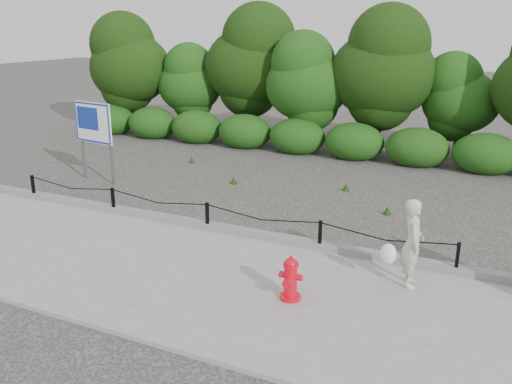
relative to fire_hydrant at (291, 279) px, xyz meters
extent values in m
plane|color=#2D2B28|center=(-2.71, 2.05, -0.43)|extent=(90.00, 90.00, 0.00)
cube|color=gray|center=(-2.71, 0.05, -0.39)|extent=(14.00, 4.00, 0.08)
cube|color=slate|center=(-2.71, 2.10, -0.28)|extent=(14.00, 0.22, 0.14)
cube|color=black|center=(-7.71, 2.05, -0.05)|extent=(0.06, 0.06, 0.60)
cube|color=black|center=(-5.21, 2.05, -0.05)|extent=(0.06, 0.06, 0.60)
cube|color=black|center=(-2.71, 2.05, -0.05)|extent=(0.06, 0.06, 0.60)
cube|color=black|center=(-0.21, 2.05, -0.05)|extent=(0.06, 0.06, 0.60)
cube|color=black|center=(2.29, 2.05, -0.05)|extent=(0.06, 0.06, 0.60)
cylinder|color=black|center=(-6.46, 2.05, 0.17)|extent=(2.50, 0.02, 0.02)
cylinder|color=black|center=(-3.96, 2.05, 0.17)|extent=(2.50, 0.02, 0.02)
cylinder|color=black|center=(-1.46, 2.05, 0.17)|extent=(2.50, 0.02, 0.02)
cylinder|color=black|center=(1.04, 2.05, 0.17)|extent=(2.50, 0.02, 0.02)
cylinder|color=black|center=(-11.21, 10.65, 0.72)|extent=(0.18, 0.18, 2.30)
ellipsoid|color=#264A11|center=(-11.21, 10.65, 2.33)|extent=(3.40, 2.94, 3.68)
cylinder|color=black|center=(-8.71, 11.05, 0.44)|extent=(0.18, 0.18, 1.73)
ellipsoid|color=#264A11|center=(-8.71, 11.05, 1.65)|extent=(2.56, 2.22, 2.77)
cylinder|color=black|center=(-6.21, 11.45, 0.79)|extent=(0.18, 0.18, 2.44)
ellipsoid|color=#264A11|center=(-6.21, 11.45, 2.50)|extent=(3.61, 3.13, 3.91)
cylinder|color=black|center=(-3.71, 10.65, 0.56)|extent=(0.18, 0.18, 1.98)
ellipsoid|color=#264A11|center=(-3.71, 10.65, 1.94)|extent=(2.92, 2.53, 3.16)
cylinder|color=black|center=(-1.21, 11.05, 0.77)|extent=(0.18, 0.18, 2.39)
ellipsoid|color=#264A11|center=(-1.21, 11.05, 2.44)|extent=(3.53, 3.06, 3.82)
cylinder|color=black|center=(1.29, 11.45, 0.41)|extent=(0.18, 0.18, 1.67)
ellipsoid|color=#264A11|center=(1.29, 11.45, 1.57)|extent=(2.47, 2.13, 2.67)
cylinder|color=red|center=(0.00, 0.01, -0.32)|extent=(0.35, 0.35, 0.06)
cylinder|color=red|center=(0.00, 0.01, -0.04)|extent=(0.22, 0.22, 0.51)
cylinder|color=red|center=(0.00, 0.01, 0.24)|extent=(0.25, 0.25, 0.05)
ellipsoid|color=red|center=(0.00, 0.01, 0.27)|extent=(0.23, 0.23, 0.16)
cylinder|color=red|center=(0.00, 0.01, 0.36)|extent=(0.06, 0.06, 0.05)
cylinder|color=red|center=(-0.14, 0.00, 0.05)|extent=(0.10, 0.11, 0.10)
cylinder|color=red|center=(0.14, 0.01, 0.05)|extent=(0.10, 0.11, 0.10)
cylinder|color=red|center=(0.01, -0.14, -0.01)|extent=(0.15, 0.12, 0.14)
cylinder|color=slate|center=(-0.03, -0.11, -0.08)|extent=(0.01, 0.05, 0.11)
imported|color=#BCBCA1|center=(1.62, 1.31, 0.41)|extent=(0.49, 0.62, 1.51)
ellipsoid|color=white|center=(1.27, 1.16, 0.20)|extent=(0.27, 0.21, 0.36)
cube|color=slate|center=(-8.05, 4.25, 0.69)|extent=(0.07, 0.07, 2.23)
cube|color=slate|center=(-6.89, 4.08, 0.69)|extent=(0.07, 0.07, 2.23)
cube|color=white|center=(-7.47, 4.12, 1.24)|extent=(1.38, 0.25, 1.11)
cube|color=navy|center=(-7.48, 4.09, 1.24)|extent=(1.35, 0.21, 1.08)
cube|color=navy|center=(-7.64, 4.11, 1.36)|extent=(0.83, 0.13, 0.61)
camera|label=1|loc=(2.81, -7.21, 3.87)|focal=38.00mm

